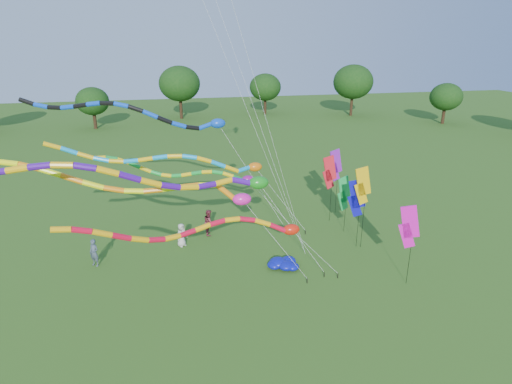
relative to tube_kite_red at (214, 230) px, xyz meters
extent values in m
plane|color=#2D5A18|center=(3.43, -0.26, -4.19)|extent=(160.00, 160.00, 0.00)
cylinder|color=#382314|center=(42.47, 42.89, -2.46)|extent=(0.50, 0.50, 3.45)
ellipsoid|color=#133A0F|center=(42.47, 42.89, 2.04)|extent=(7.28, 7.28, 6.19)
cylinder|color=#382314|center=(30.01, 51.61, -3.03)|extent=(0.50, 0.50, 2.32)
ellipsoid|color=#133A0F|center=(30.01, 51.61, 0.00)|extent=(4.90, 4.90, 4.17)
cylinder|color=#382314|center=(14.92, 53.20, -2.60)|extent=(0.50, 0.50, 3.18)
ellipsoid|color=#133A0F|center=(14.92, 53.20, 1.56)|extent=(6.72, 6.72, 5.71)
cylinder|color=#382314|center=(0.86, 51.07, -2.86)|extent=(0.50, 0.50, 2.65)
ellipsoid|color=#133A0F|center=(0.86, 51.07, 0.60)|extent=(5.60, 5.60, 4.76)
cylinder|color=#382314|center=(-12.25, 48.40, -2.60)|extent=(0.50, 0.50, 3.19)
ellipsoid|color=#133A0F|center=(-12.25, 48.40, 1.57)|extent=(6.73, 6.73, 5.72)
cylinder|color=black|center=(7.00, 1.12, -4.04)|extent=(0.05, 0.05, 0.30)
cylinder|color=silver|center=(5.50, 0.87, -2.28)|extent=(0.02, 0.02, 4.45)
ellipsoid|color=red|center=(4.01, 0.62, -0.66)|extent=(0.89, 0.57, 0.57)
cylinder|color=red|center=(3.27, 0.60, -0.47)|extent=(0.26, 0.26, 0.87)
cylinder|color=#F2A70C|center=(2.49, 0.65, -0.13)|extent=(0.26, 0.26, 0.83)
cylinder|color=red|center=(1.72, 0.67, 0.09)|extent=(0.26, 0.26, 0.78)
cylinder|color=#F2A70C|center=(0.96, 0.63, 0.17)|extent=(0.26, 0.26, 0.76)
cylinder|color=red|center=(0.21, 0.53, 0.12)|extent=(0.26, 0.26, 0.76)
cylinder|color=#F2A70C|center=(-0.53, 0.37, 0.00)|extent=(0.26, 0.26, 0.77)
cylinder|color=red|center=(-1.26, 0.14, -0.11)|extent=(0.26, 0.26, 0.77)
cylinder|color=#F2A70C|center=(-1.98, -0.14, -0.14)|extent=(0.26, 0.26, 0.78)
cylinder|color=red|center=(-2.70, -0.45, -0.03)|extent=(0.26, 0.26, 0.80)
cylinder|color=#F2A70C|center=(-3.41, -0.77, 0.21)|extent=(0.26, 0.26, 0.84)
cylinder|color=red|center=(-4.13, -1.06, 0.55)|extent=(0.26, 0.26, 0.86)
cylinder|color=#F2A70C|center=(-4.86, -1.32, 0.90)|extent=(0.26, 0.26, 0.84)
cylinder|color=red|center=(-5.59, -1.52, 1.20)|extent=(0.26, 0.26, 0.80)
cylinder|color=#F2A70C|center=(-6.34, -1.66, 1.37)|extent=(0.26, 0.26, 0.76)
cylinder|color=black|center=(5.13, 0.96, -4.04)|extent=(0.05, 0.05, 0.30)
cylinder|color=silver|center=(3.38, 1.29, -1.54)|extent=(0.02, 0.02, 5.92)
ellipsoid|color=#EE1AA5|center=(1.64, 1.63, 0.82)|extent=(0.98, 0.63, 0.63)
cylinder|color=orange|center=(0.88, 2.04, 1.12)|extent=(0.29, 0.29, 1.23)
cylinder|color=#FCFF0D|center=(0.01, 2.48, 1.42)|extent=(0.29, 0.29, 0.94)
cylinder|color=orange|center=(-0.91, 2.65, 1.38)|extent=(0.29, 0.29, 0.94)
cylinder|color=#FCFF0D|center=(-1.85, 2.75, 1.29)|extent=(0.29, 0.29, 0.95)
cylinder|color=orange|center=(-2.80, 2.80, 1.22)|extent=(0.29, 0.29, 0.95)
cylinder|color=#FCFF0D|center=(-3.75, 2.80, 1.26)|extent=(0.29, 0.29, 0.96)
cylinder|color=orange|center=(-4.71, 2.79, 1.43)|extent=(0.29, 0.29, 0.99)
cylinder|color=#FCFF0D|center=(-5.67, 2.78, 1.73)|extent=(0.29, 0.29, 1.02)
cylinder|color=orange|center=(-6.62, 2.80, 2.11)|extent=(0.29, 0.29, 1.03)
cylinder|color=#FCFF0D|center=(-7.56, 2.88, 2.49)|extent=(0.29, 0.29, 1.01)
cylinder|color=orange|center=(-8.49, 3.01, 2.79)|extent=(0.29, 0.29, 0.97)
cylinder|color=#FCFF0D|center=(-9.41, 3.21, 2.96)|extent=(0.29, 0.29, 0.95)
cylinder|color=black|center=(6.29, 1.40, -4.04)|extent=(0.05, 0.05, 0.30)
cylinder|color=silver|center=(4.34, 1.24, -1.03)|extent=(0.02, 0.02, 6.96)
ellipsoid|color=#188619|center=(2.39, 1.08, 1.85)|extent=(1.01, 0.65, 0.65)
cylinder|color=#460D97|center=(1.58, 1.24, 1.92)|extent=(0.29, 0.29, 1.00)
cylinder|color=#F6B00C|center=(0.69, 1.33, 1.93)|extent=(0.29, 0.29, 0.90)
cylinder|color=#460D97|center=(-0.18, 1.11, 1.88)|extent=(0.29, 0.29, 0.90)
cylinder|color=#F6B00C|center=(-1.04, 0.85, 1.94)|extent=(0.29, 0.29, 0.91)
cylinder|color=#460D97|center=(-1.90, 0.59, 2.14)|extent=(0.29, 0.29, 0.94)
cylinder|color=#F6B00C|center=(-2.77, 0.34, 2.46)|extent=(0.29, 0.29, 0.97)
cylinder|color=#460D97|center=(-3.64, 0.14, 2.84)|extent=(0.29, 0.29, 0.97)
cylinder|color=#F6B00C|center=(-4.51, -0.01, 3.20)|extent=(0.29, 0.29, 0.94)
cylinder|color=#460D97|center=(-5.39, -0.09, 3.48)|extent=(0.29, 0.29, 0.91)
cylinder|color=#F6B00C|center=(-6.27, -0.10, 3.61)|extent=(0.29, 0.29, 0.89)
cylinder|color=#460D97|center=(-7.16, -0.05, 3.61)|extent=(0.29, 0.29, 0.90)
cylinder|color=#F6B00C|center=(-8.05, 0.05, 3.51)|extent=(0.29, 0.29, 0.91)
cylinder|color=black|center=(5.75, 7.30, -4.04)|extent=(0.05, 0.05, 0.30)
cylinder|color=silver|center=(3.50, 7.54, -0.15)|extent=(0.02, 0.02, 8.77)
ellipsoid|color=blue|center=(1.25, 7.79, 3.60)|extent=(0.94, 0.61, 0.61)
cylinder|color=blue|center=(0.50, 7.90, 3.45)|extent=(0.27, 0.27, 0.87)
cylinder|color=black|center=(-0.32, 7.91, 3.38)|extent=(0.27, 0.27, 0.85)
cylinder|color=blue|center=(-1.14, 7.81, 3.60)|extent=(0.27, 0.27, 0.88)
cylinder|color=black|center=(-1.97, 7.75, 3.94)|extent=(0.27, 0.27, 0.91)
cylinder|color=blue|center=(-2.79, 7.73, 4.32)|extent=(0.27, 0.27, 0.90)
cylinder|color=black|center=(-3.60, 7.78, 4.66)|extent=(0.27, 0.27, 0.87)
cylinder|color=blue|center=(-4.41, 7.90, 4.90)|extent=(0.27, 0.27, 0.83)
cylinder|color=black|center=(-5.21, 8.08, 4.99)|extent=(0.27, 0.27, 0.82)
cylinder|color=blue|center=(-6.00, 8.31, 4.95)|extent=(0.27, 0.27, 0.84)
cylinder|color=black|center=(-6.79, 8.58, 4.84)|extent=(0.27, 0.27, 0.85)
cylinder|color=blue|center=(-7.58, 8.86, 4.72)|extent=(0.27, 0.27, 0.84)
cylinder|color=black|center=(-8.36, 9.13, 4.69)|extent=(0.27, 0.27, 0.83)
cylinder|color=blue|center=(-9.16, 9.36, 4.78)|extent=(0.27, 0.27, 0.84)
cylinder|color=black|center=(-9.96, 9.54, 5.01)|extent=(0.27, 0.27, 0.87)
cylinder|color=black|center=(6.99, 6.96, -4.04)|extent=(0.05, 0.05, 0.30)
cylinder|color=silver|center=(5.20, 6.88, -1.48)|extent=(0.02, 0.02, 6.04)
ellipsoid|color=orange|center=(3.40, 6.80, 0.94)|extent=(0.91, 0.58, 0.58)
cylinder|color=#0D9BE1|center=(2.64, 6.56, 0.90)|extent=(0.26, 0.26, 0.93)
cylinder|color=#FBB70D|center=(1.82, 6.27, 1.07)|extent=(0.26, 0.26, 0.93)
cylinder|color=#0D9BE1|center=(0.99, 6.16, 1.45)|extent=(0.26, 0.26, 0.92)
cylinder|color=#FBB70D|center=(0.15, 6.11, 1.79)|extent=(0.26, 0.26, 0.89)
cylinder|color=#0D9BE1|center=(-0.69, 6.14, 2.00)|extent=(0.26, 0.26, 0.85)
cylinder|color=#FBB70D|center=(-1.53, 6.22, 2.07)|extent=(0.26, 0.26, 0.85)
cylinder|color=#0D9BE1|center=(-2.37, 6.35, 2.02)|extent=(0.26, 0.26, 0.86)
cylinder|color=#FBB70D|center=(-3.22, 6.50, 1.90)|extent=(0.26, 0.26, 0.87)
cylinder|color=#0D9BE1|center=(-4.06, 6.65, 1.81)|extent=(0.26, 0.26, 0.86)
cylinder|color=#FBB70D|center=(-4.91, 6.78, 1.80)|extent=(0.26, 0.26, 0.85)
cylinder|color=#0D9BE1|center=(-5.75, 6.86, 1.94)|extent=(0.26, 0.26, 0.87)
cylinder|color=#FBB70D|center=(-6.59, 6.88, 2.21)|extent=(0.26, 0.26, 0.90)
cylinder|color=#0D9BE1|center=(-7.42, 6.83, 2.56)|extent=(0.26, 0.26, 0.92)
cylinder|color=#FBB70D|center=(-8.26, 6.71, 2.92)|extent=(0.26, 0.26, 0.91)
cylinder|color=black|center=(6.31, 7.46, -4.04)|extent=(0.05, 0.05, 0.30)
cylinder|color=silver|center=(4.71, 7.59, -2.04)|extent=(0.02, 0.02, 4.92)
ellipsoid|color=#980D85|center=(3.12, 7.71, -0.18)|extent=(0.87, 0.56, 0.56)
cylinder|color=green|center=(2.42, 7.50, 0.04)|extent=(0.25, 0.25, 0.96)
cylinder|color=yellow|center=(1.74, 7.31, 0.37)|extent=(0.25, 0.25, 0.70)
cylinder|color=green|center=(1.10, 7.45, 0.53)|extent=(0.25, 0.25, 0.67)
cylinder|color=yellow|center=(0.45, 7.65, 0.54)|extent=(0.25, 0.25, 0.68)
cylinder|color=green|center=(-0.19, 7.88, 0.44)|extent=(0.25, 0.25, 0.70)
cylinder|color=yellow|center=(-0.83, 8.13, 0.30)|extent=(0.25, 0.25, 0.70)
cylinder|color=green|center=(-1.47, 8.36, 0.19)|extent=(0.25, 0.25, 0.68)
cylinder|color=yellow|center=(-2.11, 8.55, 0.20)|extent=(0.25, 0.25, 0.67)
cylinder|color=green|center=(-2.76, 8.69, 0.34)|extent=(0.25, 0.25, 0.69)
cylinder|color=yellow|center=(-3.41, 8.77, 0.61)|extent=(0.25, 0.25, 0.73)
cylinder|color=green|center=(-4.07, 8.77, 0.95)|extent=(0.25, 0.25, 0.75)
cylinder|color=yellow|center=(-4.73, 8.72, 1.28)|extent=(0.25, 0.25, 0.74)
cylinder|color=green|center=(-5.40, 8.61, 1.52)|extent=(0.25, 0.25, 0.70)
cylinder|color=yellow|center=(-6.07, 8.48, 1.63)|extent=(0.25, 0.25, 0.69)
cylinder|color=black|center=(5.93, 3.74, -4.04)|extent=(0.04, 0.04, 0.30)
cylinder|color=silver|center=(1.93, 4.49, 6.30)|extent=(0.01, 0.01, 21.95)
cylinder|color=black|center=(5.93, 3.74, -4.04)|extent=(0.04, 0.04, 0.30)
cylinder|color=silver|center=(2.69, 2.18, 5.85)|extent=(0.01, 0.01, 20.78)
cylinder|color=black|center=(5.93, 3.74, -4.04)|extent=(0.04, 0.04, 0.30)
cylinder|color=silver|center=(3.44, 5.77, 3.92)|extent=(0.01, 0.01, 16.89)
cylinder|color=black|center=(9.66, 4.54, -2.07)|extent=(0.02, 0.02, 4.24)
cube|color=#100CB3|center=(9.45, 4.60, -0.55)|extent=(1.13, 0.41, 1.93)
cube|color=#100CB3|center=(9.38, 4.63, -1.35)|extent=(0.99, 0.37, 1.51)
cylinder|color=black|center=(9.78, 6.86, -2.30)|extent=(0.02, 0.02, 3.77)
cube|color=green|center=(9.58, 6.79, -1.02)|extent=(1.12, 0.44, 1.93)
cube|color=green|center=(9.50, 6.77, -1.82)|extent=(0.98, 0.40, 1.51)
cylinder|color=black|center=(10.51, 10.27, -1.82)|extent=(0.02, 0.02, 4.74)
cube|color=purple|center=(10.29, 10.22, -0.05)|extent=(1.15, 0.33, 1.93)
cube|color=purple|center=(10.21, 10.21, -0.85)|extent=(1.00, 0.30, 1.51)
cylinder|color=black|center=(10.50, -0.17, -2.04)|extent=(0.02, 0.02, 4.29)
cube|color=#F40DB9|center=(10.30, -0.09, -0.49)|extent=(1.10, 0.51, 1.93)
cube|color=#F40DB9|center=(10.23, -0.06, -1.29)|extent=(0.96, 0.45, 1.51)
cylinder|color=black|center=(9.48, 8.83, -1.85)|extent=(0.02, 0.02, 4.68)
cube|color=red|center=(9.26, 8.80, -0.11)|extent=(1.16, 0.23, 1.93)
cube|color=red|center=(9.18, 8.79, -0.91)|extent=(1.01, 0.21, 1.51)
cylinder|color=black|center=(9.91, 4.40, -1.63)|extent=(0.02, 0.02, 5.12)
cube|color=yellow|center=(9.69, 4.40, 0.33)|extent=(1.16, 0.08, 1.93)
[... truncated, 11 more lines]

